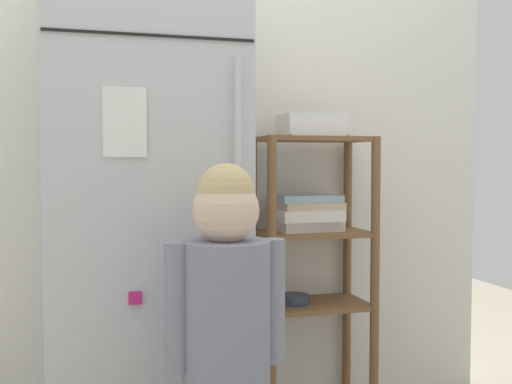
{
  "coord_description": "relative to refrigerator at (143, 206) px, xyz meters",
  "views": [
    {
      "loc": [
        -0.4,
        -2.14,
        1.05
      ],
      "look_at": [
        0.23,
        0.02,
        0.94
      ],
      "focal_mm": 43.63,
      "sensor_mm": 36.0,
      "label": 1
    }
  ],
  "objects": [
    {
      "name": "pantry_shelf_unit",
      "position": [
        0.67,
        0.14,
        -0.16
      ],
      "size": [
        0.46,
        0.29,
        1.14
      ],
      "color": "brown",
      "rests_on": "ground"
    },
    {
      "name": "fruit_bin",
      "position": [
        0.67,
        0.14,
        0.29
      ],
      "size": [
        0.24,
        0.17,
        0.09
      ],
      "color": "white",
      "rests_on": "pantry_shelf_unit"
    },
    {
      "name": "kitchen_wall_back",
      "position": [
        0.17,
        0.32,
        0.25
      ],
      "size": [
        2.74,
        0.03,
        2.29
      ],
      "primitive_type": "cube",
      "color": "silver",
      "rests_on": "ground"
    },
    {
      "name": "child_standing",
      "position": [
        0.16,
        -0.53,
        -0.26
      ],
      "size": [
        0.34,
        0.25,
        1.04
      ],
      "color": "#33413C",
      "rests_on": "ground"
    },
    {
      "name": "refrigerator",
      "position": [
        0.0,
        0.0,
        0.0
      ],
      "size": [
        0.64,
        0.61,
        1.79
      ],
      "color": "silver",
      "rests_on": "ground"
    }
  ]
}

